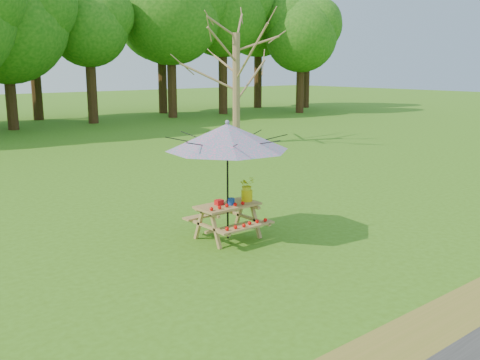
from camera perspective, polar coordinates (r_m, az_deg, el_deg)
ground at (r=9.68m, az=10.11°, el=-7.57°), size 120.00×120.00×0.00m
picnic_table at (r=10.16m, az=-1.30°, el=-4.50°), size 1.20×1.32×0.67m
patio_umbrella at (r=9.82m, az=-1.36°, el=4.62°), size 2.81×2.81×2.26m
produce_bins at (r=10.05m, az=-1.68°, el=-2.34°), size 0.31×0.37×0.13m
tomatoes_row at (r=9.83m, az=-1.36°, el=-2.77°), size 0.77×0.13×0.07m
flower_bucket at (r=10.27m, az=0.74°, el=-0.86°), size 0.30×0.27×0.48m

